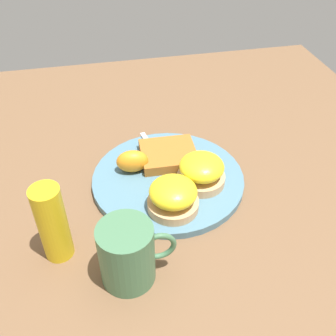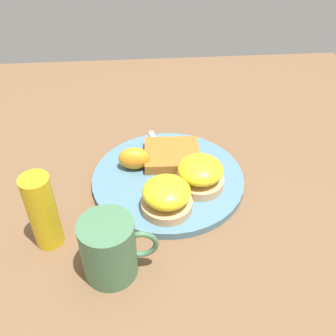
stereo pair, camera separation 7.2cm
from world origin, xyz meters
name	(u,v)px [view 2 (the right image)]	position (x,y,z in m)	size (l,w,h in m)	color
ground_plane	(168,182)	(0.00, 0.00, 0.00)	(1.10, 1.10, 0.00)	brown
plate	(168,179)	(0.00, 0.00, 0.01)	(0.28, 0.28, 0.01)	slate
sandwich_benedict_left	(167,196)	(-0.01, -0.08, 0.04)	(0.09, 0.09, 0.06)	tan
sandwich_benedict_right	(200,174)	(0.05, -0.03, 0.04)	(0.09, 0.09, 0.06)	tan
hashbrown_patty	(172,155)	(0.01, 0.05, 0.02)	(0.11, 0.10, 0.02)	#A35F23
orange_wedge	(134,158)	(-0.06, 0.03, 0.04)	(0.06, 0.04, 0.04)	orange
fork	(165,163)	(0.00, 0.04, 0.02)	(0.05, 0.20, 0.00)	silver
cup	(110,249)	(-0.10, -0.19, 0.05)	(0.11, 0.08, 0.10)	#42704C
condiment_bottle	(43,212)	(-0.20, -0.13, 0.07)	(0.04, 0.04, 0.13)	gold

